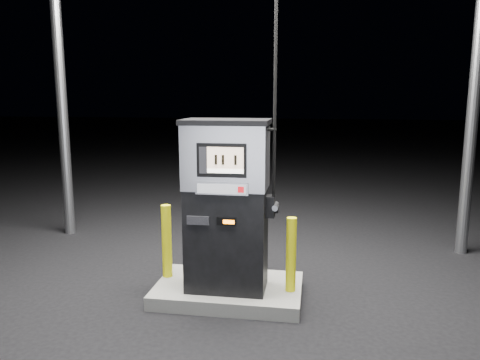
# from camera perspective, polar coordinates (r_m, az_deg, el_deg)

# --- Properties ---
(ground) EXTENTS (80.00, 80.00, 0.00)m
(ground) POSITION_cam_1_polar(r_m,az_deg,el_deg) (5.37, -1.38, -14.03)
(ground) COLOR black
(ground) RESTS_ON ground
(pump_island) EXTENTS (1.60, 1.00, 0.15)m
(pump_island) POSITION_cam_1_polar(r_m,az_deg,el_deg) (5.34, -1.38, -13.30)
(pump_island) COLOR #61615C
(pump_island) RESTS_ON ground
(fuel_dispenser) EXTENTS (1.00, 0.55, 3.78)m
(fuel_dispenser) POSITION_cam_1_polar(r_m,az_deg,el_deg) (4.92, -1.61, -2.94)
(fuel_dispenser) COLOR black
(fuel_dispenser) RESTS_ON pump_island
(bollard_left) EXTENTS (0.12, 0.12, 0.84)m
(bollard_left) POSITION_cam_1_polar(r_m,az_deg,el_deg) (5.45, -8.92, -7.37)
(bollard_left) COLOR #ECEA0D
(bollard_left) RESTS_ON pump_island
(bollard_right) EXTENTS (0.14, 0.14, 0.80)m
(bollard_right) POSITION_cam_1_polar(r_m,az_deg,el_deg) (5.03, 6.24, -9.03)
(bollard_right) COLOR #ECEA0D
(bollard_right) RESTS_ON pump_island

